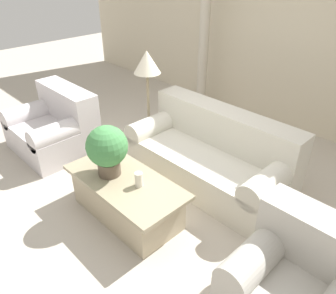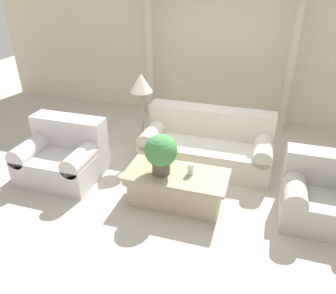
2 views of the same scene
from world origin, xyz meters
name	(u,v)px [view 2 (image 2 of 2)]	position (x,y,z in m)	size (l,w,h in m)	color
ground_plane	(186,180)	(0.00, 0.00, 0.00)	(16.00, 16.00, 0.00)	#BCB2A3
wall_back	(222,38)	(0.00, 2.67, 1.60)	(10.00, 0.06, 3.20)	beige
sofa_long	(207,143)	(0.18, 0.63, 0.34)	(2.00, 0.92, 0.85)	beige
loveseat	(63,154)	(-1.81, -0.36, 0.35)	(1.13, 0.92, 0.85)	silver
coffee_table	(176,187)	(0.00, -0.53, 0.23)	(1.34, 0.64, 0.46)	tan
potted_plant	(161,152)	(-0.19, -0.57, 0.76)	(0.42, 0.42, 0.54)	brown
pillar_candle	(191,169)	(0.17, -0.49, 0.53)	(0.08, 0.08, 0.15)	silver
floor_lamp	(141,88)	(-0.89, 0.58, 1.17)	(0.35, 0.35, 1.39)	gray
column_left	(150,51)	(-1.34, 2.22, 1.35)	(0.24, 0.24, 2.65)	beige
column_right	(292,61)	(1.33, 2.22, 1.35)	(0.24, 0.24, 2.65)	beige
armchair	(320,194)	(1.78, -0.29, 0.34)	(0.91, 0.83, 0.82)	#B7B2A8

